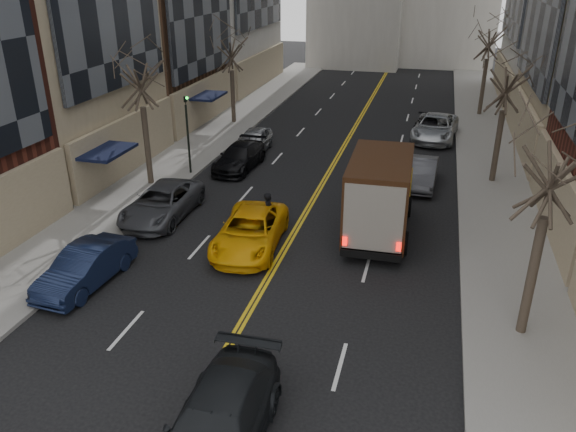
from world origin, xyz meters
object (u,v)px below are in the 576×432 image
Objects in this scene: taxi at (250,231)px; pedestrian at (269,212)px; ups_truck at (380,194)px; observer_sedan at (217,427)px.

taxi is 1.70m from pedestrian.
pedestrian is at bearing -168.46° from ups_truck.
observer_sedan reaches higher than taxi.
observer_sedan is 10.75m from taxi.
taxi is 2.94× the size of pedestrian.
pedestrian reaches higher than taxi.
observer_sedan is 2.99× the size of pedestrian.
observer_sedan is at bearing -80.41° from taxi.
taxi is at bearing -152.64° from ups_truck.
ups_truck reaches higher than taxi.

